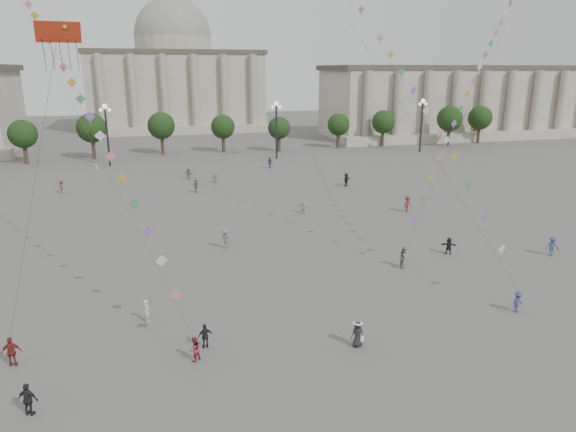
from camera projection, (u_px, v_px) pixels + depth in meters
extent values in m
plane|color=#54524F|center=(309.00, 375.00, 28.45)|extent=(360.00, 360.00, 0.00)
cube|color=#A29A88|center=(479.00, 102.00, 132.89)|extent=(80.00, 22.00, 16.00)
cube|color=#473F34|center=(482.00, 68.00, 130.51)|extent=(81.60, 22.44, 1.20)
cube|color=#A29A88|center=(508.00, 135.00, 122.74)|extent=(84.00, 4.00, 2.00)
cube|color=#A29A88|center=(176.00, 92.00, 146.51)|extent=(46.00, 30.00, 20.00)
cube|color=#473F34|center=(174.00, 53.00, 143.58)|extent=(46.92, 30.60, 1.20)
cube|color=#A29A88|center=(182.00, 130.00, 133.19)|extent=(48.30, 4.00, 2.00)
cylinder|color=#A29A88|center=(174.00, 46.00, 143.05)|extent=(21.00, 21.00, 5.00)
sphere|color=gray|center=(173.00, 36.00, 142.36)|extent=(21.00, 21.00, 21.00)
cylinder|color=#3B2D1D|center=(26.00, 152.00, 93.11)|extent=(0.70, 0.70, 3.52)
sphere|color=black|center=(23.00, 132.00, 92.09)|extent=(5.12, 5.12, 5.12)
cylinder|color=#3B2D1D|center=(95.00, 150.00, 96.05)|extent=(0.70, 0.70, 3.52)
sphere|color=black|center=(93.00, 130.00, 95.03)|extent=(5.12, 5.12, 5.12)
cylinder|color=#3B2D1D|center=(161.00, 147.00, 98.98)|extent=(0.70, 0.70, 3.52)
sphere|color=black|center=(160.00, 128.00, 97.97)|extent=(5.12, 5.12, 5.12)
cylinder|color=#3B2D1D|center=(223.00, 145.00, 101.92)|extent=(0.70, 0.70, 3.52)
sphere|color=black|center=(223.00, 126.00, 100.90)|extent=(5.12, 5.12, 5.12)
cylinder|color=#3B2D1D|center=(282.00, 143.00, 104.86)|extent=(0.70, 0.70, 3.52)
sphere|color=black|center=(282.00, 125.00, 103.84)|extent=(5.12, 5.12, 5.12)
cylinder|color=#3B2D1D|center=(337.00, 141.00, 107.80)|extent=(0.70, 0.70, 3.52)
sphere|color=black|center=(337.00, 123.00, 106.78)|extent=(5.12, 5.12, 5.12)
cylinder|color=#3B2D1D|center=(389.00, 139.00, 110.73)|extent=(0.70, 0.70, 3.52)
sphere|color=black|center=(390.00, 122.00, 109.72)|extent=(5.12, 5.12, 5.12)
cylinder|color=#3B2D1D|center=(439.00, 137.00, 113.67)|extent=(0.70, 0.70, 3.52)
sphere|color=black|center=(440.00, 120.00, 112.65)|extent=(5.12, 5.12, 5.12)
cylinder|color=#3B2D1D|center=(486.00, 135.00, 116.61)|extent=(0.70, 0.70, 3.52)
sphere|color=black|center=(488.00, 119.00, 115.59)|extent=(5.12, 5.12, 5.12)
cylinder|color=#262628|center=(108.00, 137.00, 88.45)|extent=(0.36, 0.36, 10.00)
sphere|color=#FFE5B2|center=(105.00, 106.00, 87.01)|extent=(0.90, 0.90, 0.90)
sphere|color=#FFE5B2|center=(101.00, 110.00, 87.01)|extent=(0.60, 0.60, 0.60)
sphere|color=#FFE5B2|center=(109.00, 110.00, 87.35)|extent=(0.60, 0.60, 0.60)
cylinder|color=#262628|center=(276.00, 132.00, 95.79)|extent=(0.36, 0.36, 10.00)
sphere|color=#FFE5B2|center=(276.00, 104.00, 94.36)|extent=(0.90, 0.90, 0.90)
sphere|color=#FFE5B2|center=(273.00, 107.00, 94.35)|extent=(0.60, 0.60, 0.60)
sphere|color=#FFE5B2|center=(280.00, 107.00, 94.70)|extent=(0.60, 0.60, 0.60)
cylinder|color=#262628|center=(421.00, 127.00, 103.14)|extent=(0.36, 0.36, 10.00)
sphere|color=#FFE5B2|center=(423.00, 101.00, 101.70)|extent=(0.90, 0.90, 0.90)
sphere|color=#FFE5B2|center=(420.00, 104.00, 101.70)|extent=(0.60, 0.60, 0.60)
sphere|color=#FFE5B2|center=(426.00, 104.00, 102.04)|extent=(0.60, 0.60, 0.60)
imported|color=navy|center=(270.00, 163.00, 87.60)|extent=(1.17, 0.80, 1.85)
imported|color=black|center=(449.00, 246.00, 46.83)|extent=(1.50, 1.04, 1.56)
imported|color=#AFB0AB|center=(215.00, 177.00, 76.44)|extent=(1.46, 1.22, 1.58)
imported|color=slate|center=(225.00, 239.00, 48.15)|extent=(1.44, 1.21, 1.94)
imported|color=beige|center=(303.00, 207.00, 60.17)|extent=(1.37, 1.22, 1.51)
imported|color=maroon|center=(408.00, 204.00, 60.57)|extent=(1.44, 1.16, 1.94)
imported|color=black|center=(346.00, 180.00, 73.94)|extent=(1.69, 1.61, 1.91)
imported|color=#BCBDB8|center=(97.00, 169.00, 82.64)|extent=(0.68, 0.69, 1.61)
imported|color=slate|center=(189.00, 174.00, 78.61)|extent=(1.52, 1.44, 1.72)
imported|color=silver|center=(147.00, 311.00, 34.29)|extent=(0.58, 0.68, 1.57)
imported|color=navy|center=(552.00, 246.00, 46.33)|extent=(1.31, 0.96, 1.82)
imported|color=slate|center=(196.00, 186.00, 70.24)|extent=(1.12, 0.89, 1.78)
imported|color=maroon|center=(62.00, 187.00, 69.91)|extent=(0.87, 1.22, 1.71)
imported|color=maroon|center=(12.00, 352.00, 29.09)|extent=(1.06, 0.47, 1.79)
imported|color=black|center=(28.00, 400.00, 24.93)|extent=(1.10, 0.79, 1.74)
imported|color=black|center=(205.00, 336.00, 31.04)|extent=(0.96, 0.53, 1.56)
imported|color=maroon|center=(194.00, 349.00, 29.63)|extent=(0.93, 0.88, 1.51)
imported|color=navy|center=(518.00, 302.00, 35.57)|extent=(1.13, 0.88, 1.53)
imported|color=slate|center=(404.00, 257.00, 43.68)|extent=(1.07, 1.11, 1.80)
imported|color=black|center=(357.00, 334.00, 31.17)|extent=(0.89, 0.64, 1.68)
cone|color=white|center=(358.00, 322.00, 30.96)|extent=(0.52, 0.52, 0.14)
cylinder|color=white|center=(358.00, 323.00, 30.97)|extent=(0.60, 0.60, 0.02)
cube|color=white|center=(362.00, 339.00, 31.17)|extent=(0.22, 0.10, 0.35)
cube|color=#AA2912|center=(58.00, 32.00, 26.17)|extent=(2.26, 0.92, 1.02)
cube|color=#1A913B|center=(50.00, 27.00, 25.97)|extent=(0.38, 0.25, 0.34)
cube|color=blue|center=(65.00, 27.00, 26.15)|extent=(0.38, 0.25, 0.34)
sphere|color=gold|center=(50.00, 26.00, 25.94)|extent=(0.20, 0.20, 0.20)
sphere|color=gold|center=(65.00, 27.00, 26.11)|extent=(0.20, 0.20, 0.20)
cylinder|color=#3F3F3F|center=(33.00, 194.00, 27.53)|extent=(0.02, 0.02, 17.13)
cylinder|color=#3F3F3F|center=(44.00, 49.00, 45.66)|extent=(0.02, 0.02, 63.58)
cube|color=#D26F8E|center=(177.00, 295.00, 30.37)|extent=(0.76, 0.25, 0.76)
cube|color=silver|center=(162.00, 261.00, 31.42)|extent=(0.76, 0.25, 0.76)
cube|color=#8A56AD|center=(148.00, 231.00, 32.51)|extent=(0.76, 0.25, 0.76)
cube|color=#418D51|center=(134.00, 204.00, 33.62)|extent=(0.76, 0.25, 0.76)
cube|color=gold|center=(122.00, 179.00, 34.74)|extent=(0.76, 0.25, 0.76)
cube|color=#D26F8E|center=(111.00, 156.00, 35.87)|extent=(0.76, 0.25, 0.76)
cube|color=silver|center=(100.00, 136.00, 37.01)|extent=(0.76, 0.25, 0.76)
cube|color=#8A56AD|center=(90.00, 117.00, 38.16)|extent=(0.76, 0.25, 0.76)
cube|color=#418D51|center=(81.00, 99.00, 39.31)|extent=(0.76, 0.25, 0.76)
cube|color=gold|center=(72.00, 82.00, 40.47)|extent=(0.76, 0.25, 0.76)
cube|color=#D26F8E|center=(63.00, 67.00, 41.64)|extent=(0.76, 0.25, 0.76)
cube|color=silver|center=(56.00, 53.00, 42.81)|extent=(0.76, 0.25, 0.76)
cube|color=#8A56AD|center=(48.00, 40.00, 43.98)|extent=(0.76, 0.25, 0.76)
cube|color=#418D51|center=(41.00, 27.00, 45.16)|extent=(0.76, 0.25, 0.76)
cube|color=gold|center=(35.00, 15.00, 46.34)|extent=(0.76, 0.25, 0.76)
cube|color=#D26F8E|center=(28.00, 4.00, 47.52)|extent=(0.76, 0.25, 0.76)
cube|color=silver|center=(502.00, 249.00, 36.53)|extent=(0.76, 0.25, 0.76)
cube|color=#8A56AD|center=(485.00, 215.00, 37.82)|extent=(0.76, 0.25, 0.76)
cube|color=#418D51|center=(469.00, 184.00, 39.16)|extent=(0.76, 0.25, 0.76)
cube|color=gold|center=(454.00, 157.00, 40.52)|extent=(0.76, 0.25, 0.76)
cube|color=#D26F8E|center=(439.00, 133.00, 41.90)|extent=(0.76, 0.25, 0.76)
cube|color=silver|center=(426.00, 111.00, 43.29)|extent=(0.76, 0.25, 0.76)
cube|color=#8A56AD|center=(414.00, 90.00, 44.69)|extent=(0.76, 0.25, 0.76)
cube|color=#418D51|center=(402.00, 72.00, 46.11)|extent=(0.76, 0.25, 0.76)
cube|color=gold|center=(391.00, 54.00, 47.53)|extent=(0.76, 0.25, 0.76)
cube|color=#D26F8E|center=(380.00, 38.00, 48.96)|extent=(0.76, 0.25, 0.76)
cube|color=silver|center=(370.00, 23.00, 50.39)|extent=(0.76, 0.25, 0.76)
cube|color=#8A56AD|center=(361.00, 9.00, 51.83)|extent=(0.76, 0.25, 0.76)
cylinder|color=#3F3F3F|center=(497.00, 45.00, 58.52)|extent=(0.02, 0.02, 60.90)
cube|color=#8A56AD|center=(414.00, 221.00, 44.39)|extent=(0.76, 0.25, 0.76)
cube|color=#418D51|center=(423.00, 198.00, 45.39)|extent=(0.76, 0.25, 0.76)
cube|color=gold|center=(431.00, 177.00, 46.43)|extent=(0.76, 0.25, 0.76)
cube|color=#D26F8E|center=(439.00, 158.00, 47.48)|extent=(0.76, 0.25, 0.76)
cube|color=silver|center=(447.00, 140.00, 48.55)|extent=(0.76, 0.25, 0.76)
cube|color=#8A56AD|center=(454.00, 124.00, 49.64)|extent=(0.76, 0.25, 0.76)
cube|color=#418D51|center=(461.00, 108.00, 50.73)|extent=(0.76, 0.25, 0.76)
cube|color=gold|center=(467.00, 94.00, 51.83)|extent=(0.76, 0.25, 0.76)
cube|color=#D26F8E|center=(474.00, 80.00, 52.94)|extent=(0.76, 0.25, 0.76)
cube|color=silver|center=(480.00, 67.00, 54.05)|extent=(0.76, 0.25, 0.76)
cube|color=#8A56AD|center=(485.00, 55.00, 55.17)|extent=(0.76, 0.25, 0.76)
cube|color=#418D51|center=(491.00, 43.00, 56.30)|extent=(0.76, 0.25, 0.76)
cube|color=gold|center=(496.00, 32.00, 57.42)|extent=(0.76, 0.25, 0.76)
cube|color=#D26F8E|center=(501.00, 22.00, 58.56)|extent=(0.76, 0.25, 0.76)
cube|color=silver|center=(506.00, 12.00, 59.69)|extent=(0.76, 0.25, 0.76)
cube|color=#8A56AD|center=(511.00, 2.00, 60.83)|extent=(0.76, 0.25, 0.76)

